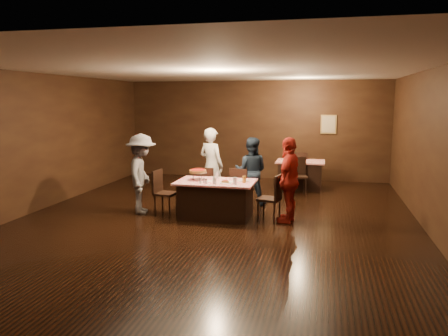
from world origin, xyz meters
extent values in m
plane|color=black|center=(0.00, 0.00, 0.00)|extent=(10.00, 10.00, 0.00)
cube|color=silver|center=(0.00, 0.00, 3.00)|extent=(8.00, 10.00, 0.04)
cube|color=black|center=(0.00, 5.00, 1.50)|extent=(8.00, 0.04, 3.00)
cube|color=black|center=(0.00, -5.00, 1.50)|extent=(8.00, 0.04, 3.00)
cube|color=black|center=(-4.00, 0.00, 1.50)|extent=(0.04, 10.00, 3.00)
cube|color=black|center=(4.00, 0.00, 1.50)|extent=(0.04, 10.00, 3.00)
cube|color=tan|center=(2.20, 4.97, 1.70)|extent=(0.46, 0.03, 0.56)
cube|color=beige|center=(2.20, 4.95, 1.70)|extent=(0.38, 0.01, 0.48)
cube|color=#AB0B1D|center=(-0.03, 0.19, 0.39)|extent=(1.60, 1.00, 0.77)
cube|color=#B30F0B|center=(1.48, 3.62, 0.39)|extent=(1.30, 0.90, 0.77)
cube|color=black|center=(-0.43, 0.94, 0.47)|extent=(0.43, 0.43, 0.95)
cube|color=black|center=(0.37, 0.94, 0.47)|extent=(0.51, 0.51, 0.95)
cube|color=black|center=(-1.13, 0.19, 0.47)|extent=(0.47, 0.47, 0.95)
cube|color=black|center=(1.07, 0.19, 0.47)|extent=(0.50, 0.50, 0.95)
cube|color=black|center=(1.48, 2.92, 0.47)|extent=(0.50, 0.50, 0.95)
cube|color=black|center=(1.48, 4.22, 0.47)|extent=(0.49, 0.49, 0.95)
imported|color=silver|center=(-0.46, 1.43, 0.89)|extent=(0.77, 0.66, 1.78)
imported|color=#172232|center=(0.47, 1.50, 0.79)|extent=(0.78, 0.61, 1.57)
imported|color=slate|center=(-1.68, 0.21, 0.85)|extent=(0.89, 1.23, 1.71)
imported|color=#AD2218|center=(1.45, 0.22, 0.85)|extent=(0.61, 1.06, 1.70)
cylinder|color=black|center=(-0.43, 0.34, 0.84)|extent=(0.01, 0.01, 0.15)
cylinder|color=black|center=(-0.52, 0.19, 0.84)|extent=(0.01, 0.01, 0.15)
cylinder|color=black|center=(-0.35, 0.19, 0.84)|extent=(0.01, 0.01, 0.15)
cylinder|color=silver|center=(-0.43, 0.24, 0.93)|extent=(0.38, 0.38, 0.01)
cylinder|color=#B27233|center=(-0.43, 0.24, 0.96)|extent=(0.35, 0.35, 0.05)
cylinder|color=#A5140C|center=(-0.43, 0.24, 0.98)|extent=(0.30, 0.30, 0.01)
cylinder|color=white|center=(0.22, 0.01, 0.78)|extent=(0.25, 0.25, 0.01)
cylinder|color=#B27233|center=(0.22, 0.01, 0.81)|extent=(0.18, 0.18, 0.04)
cylinder|color=#A5140C|center=(0.22, 0.01, 0.83)|extent=(0.14, 0.14, 0.01)
cylinder|color=white|center=(0.52, 0.34, 0.78)|extent=(0.25, 0.25, 0.01)
cylinder|color=silver|center=(0.02, -0.11, 0.84)|extent=(0.08, 0.08, 0.14)
cylinder|color=silver|center=(0.42, -0.06, 0.84)|extent=(0.08, 0.08, 0.14)
cylinder|color=#BF7F26|center=(0.57, 0.14, 0.84)|extent=(0.08, 0.08, 0.14)
cylinder|color=silver|center=(-0.08, 0.49, 0.84)|extent=(0.08, 0.08, 0.14)
cylinder|color=silver|center=(-0.21, -0.06, 0.81)|extent=(0.04, 0.04, 0.08)
cylinder|color=silver|center=(-0.21, -0.06, 0.85)|extent=(0.05, 0.05, 0.02)
cylinder|color=silver|center=(-0.15, -0.11, 0.81)|extent=(0.04, 0.04, 0.08)
cylinder|color=silver|center=(-0.15, -0.11, 0.85)|extent=(0.05, 0.05, 0.02)
cylinder|color=silver|center=(-0.27, -0.11, 0.81)|extent=(0.04, 0.04, 0.08)
cylinder|color=silver|center=(-0.27, -0.11, 0.85)|extent=(0.05, 0.05, 0.02)
cube|color=white|center=(0.27, 0.19, 0.77)|extent=(0.19, 0.19, 0.01)
cube|color=white|center=(-0.18, 0.14, 0.77)|extent=(0.21, 0.21, 0.01)
camera|label=1|loc=(2.13, -8.34, 2.42)|focal=35.00mm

